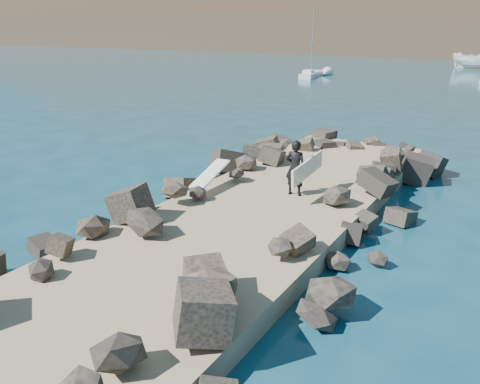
{
  "coord_description": "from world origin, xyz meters",
  "views": [
    {
      "loc": [
        6.97,
        -12.2,
        6.18
      ],
      "look_at": [
        0.0,
        -1.0,
        1.5
      ],
      "focal_mm": 35.0,
      "sensor_mm": 36.0,
      "label": 1
    }
  ],
  "objects": [
    {
      "name": "boat_imported",
      "position": [
        -1.69,
        69.57,
        1.28
      ],
      "size": [
        6.99,
        3.68,
        2.56
      ],
      "primitive_type": "imported",
      "rotation": [
        0.0,
        0.0,
        1.39
      ],
      "color": "white",
      "rests_on": "ground"
    },
    {
      "name": "riprap_left",
      "position": [
        -2.9,
        -1.5,
        0.5
      ],
      "size": [
        2.6,
        22.0,
        1.0
      ],
      "primitive_type": "cube",
      "color": "black",
      "rests_on": "ground"
    },
    {
      "name": "ground",
      "position": [
        0.0,
        0.0,
        0.0
      ],
      "size": [
        800.0,
        800.0,
        0.0
      ],
      "primitive_type": "plane",
      "color": "#0F384C",
      "rests_on": "ground"
    },
    {
      "name": "surfer_with_board",
      "position": [
        0.49,
        1.94,
        1.59
      ],
      "size": [
        0.88,
        2.43,
        1.96
      ],
      "color": "black",
      "rests_on": "jetty"
    },
    {
      "name": "sailboat_a",
      "position": [
        -17.97,
        45.09,
        0.35
      ],
      "size": [
        2.83,
        7.17,
        8.46
      ],
      "color": "silver",
      "rests_on": "ground"
    },
    {
      "name": "riprap_right",
      "position": [
        2.9,
        -1.5,
        0.5
      ],
      "size": [
        2.6,
        22.0,
        1.0
      ],
      "primitive_type": "cube",
      "color": "black",
      "rests_on": "ground"
    },
    {
      "name": "jetty",
      "position": [
        0.0,
        -2.0,
        0.3
      ],
      "size": [
        6.0,
        26.0,
        0.6
      ],
      "primitive_type": "cube",
      "color": "#8C7759",
      "rests_on": "ground"
    },
    {
      "name": "surfboard_resting",
      "position": [
        -2.48,
        0.96,
        1.04
      ],
      "size": [
        0.82,
        2.25,
        0.07
      ],
      "primitive_type": "cube",
      "rotation": [
        0.0,
        0.0,
        0.12
      ],
      "color": "white",
      "rests_on": "riprap_left"
    }
  ]
}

